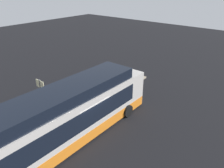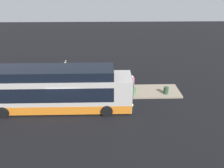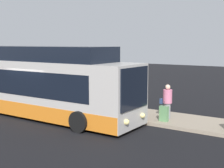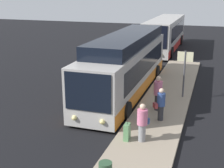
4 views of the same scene
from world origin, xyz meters
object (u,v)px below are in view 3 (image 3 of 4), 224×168
object	(u,v)px
sign_post	(81,73)
passenger_with_bags	(167,101)
bus_lead	(31,84)
suitcase	(164,114)
passenger_boarding	(104,92)
passenger_waiting	(128,95)

from	to	relation	value
sign_post	passenger_with_bags	bearing A→B (deg)	-9.28
bus_lead	suitcase	xyz separation A→B (m)	(6.64, 1.90, -1.09)
passenger_boarding	passenger_waiting	bearing A→B (deg)	174.74
passenger_waiting	sign_post	world-z (taller)	sign_post
passenger_waiting	suitcase	xyz separation A→B (m)	(2.44, -0.94, -0.49)
passenger_boarding	passenger_with_bags	xyz separation A→B (m)	(3.61, 0.03, -0.11)
passenger_waiting	passenger_with_bags	size ratio (longest dim) A/B	0.98
passenger_with_bags	suitcase	bearing A→B (deg)	-151.38
bus_lead	passenger_with_bags	distance (m)	7.01
passenger_boarding	suitcase	world-z (taller)	passenger_boarding
passenger_waiting	suitcase	bearing A→B (deg)	122.61
bus_lead	passenger_boarding	distance (m)	3.85
passenger_with_bags	sign_post	distance (m)	6.21
passenger_with_bags	sign_post	bearing A→B (deg)	98.63
bus_lead	passenger_with_bags	size ratio (longest dim) A/B	7.60
passenger_boarding	passenger_with_bags	bearing A→B (deg)	159.32
sign_post	passenger_waiting	bearing A→B (deg)	-9.96
suitcase	sign_post	xyz separation A→B (m)	(-6.18, 1.59, 1.41)
passenger_with_bags	sign_post	xyz separation A→B (m)	(-6.07, 0.99, 0.91)
passenger_with_bags	suitcase	distance (m)	0.79
suitcase	sign_post	distance (m)	6.54
bus_lead	passenger_with_bags	xyz separation A→B (m)	(6.52, 2.51, -0.59)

